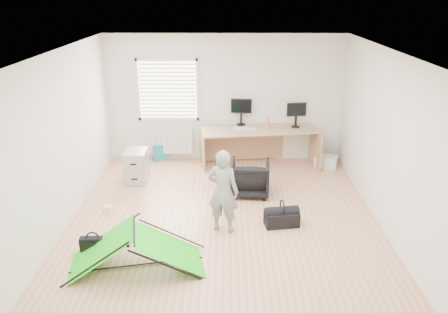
{
  "coord_description": "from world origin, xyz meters",
  "views": [
    {
      "loc": [
        0.05,
        -6.31,
        3.55
      ],
      "look_at": [
        0.0,
        0.4,
        0.95
      ],
      "focal_mm": 35.0,
      "sensor_mm": 36.0,
      "label": 1
    }
  ],
  "objects_px": {
    "desk": "(259,148)",
    "thermos": "(267,123)",
    "monitor_right": "(296,118)",
    "storage_crate": "(326,162)",
    "duffel_bag": "(282,219)",
    "office_chair": "(250,178)",
    "laptop_bag": "(93,246)",
    "kite": "(136,248)",
    "person": "(223,191)",
    "monitor_left": "(241,115)",
    "filing_cabinet": "(137,166)"
  },
  "relations": [
    {
      "from": "monitor_left",
      "to": "kite",
      "type": "bearing_deg",
      "value": -105.92
    },
    {
      "from": "monitor_right",
      "to": "person",
      "type": "bearing_deg",
      "value": -126.68
    },
    {
      "from": "kite",
      "to": "storage_crate",
      "type": "bearing_deg",
      "value": 35.13
    },
    {
      "from": "laptop_bag",
      "to": "monitor_left",
      "type": "bearing_deg",
      "value": 55.55
    },
    {
      "from": "office_chair",
      "to": "laptop_bag",
      "type": "bearing_deg",
      "value": 45.0
    },
    {
      "from": "desk",
      "to": "kite",
      "type": "bearing_deg",
      "value": -125.74
    },
    {
      "from": "monitor_left",
      "to": "storage_crate",
      "type": "distance_m",
      "value": 2.04
    },
    {
      "from": "desk",
      "to": "storage_crate",
      "type": "distance_m",
      "value": 1.45
    },
    {
      "from": "filing_cabinet",
      "to": "person",
      "type": "xyz_separation_m",
      "value": [
        1.7,
        -1.86,
        0.36
      ]
    },
    {
      "from": "filing_cabinet",
      "to": "monitor_left",
      "type": "distance_m",
      "value": 2.44
    },
    {
      "from": "person",
      "to": "storage_crate",
      "type": "bearing_deg",
      "value": -112.38
    },
    {
      "from": "monitor_left",
      "to": "laptop_bag",
      "type": "xyz_separation_m",
      "value": [
        -2.19,
        -3.64,
        -0.89
      ]
    },
    {
      "from": "filing_cabinet",
      "to": "monitor_right",
      "type": "relative_size",
      "value": 1.54
    },
    {
      "from": "office_chair",
      "to": "laptop_bag",
      "type": "relative_size",
      "value": 1.93
    },
    {
      "from": "desk",
      "to": "storage_crate",
      "type": "xyz_separation_m",
      "value": [
        1.42,
        -0.07,
        -0.28
      ]
    },
    {
      "from": "filing_cabinet",
      "to": "person",
      "type": "height_order",
      "value": "person"
    },
    {
      "from": "person",
      "to": "duffel_bag",
      "type": "xyz_separation_m",
      "value": [
        0.93,
        0.15,
        -0.55
      ]
    },
    {
      "from": "thermos",
      "to": "storage_crate",
      "type": "xyz_separation_m",
      "value": [
        1.26,
        -0.08,
        -0.83
      ]
    },
    {
      "from": "filing_cabinet",
      "to": "monitor_right",
      "type": "height_order",
      "value": "monitor_right"
    },
    {
      "from": "person",
      "to": "duffel_bag",
      "type": "distance_m",
      "value": 1.09
    },
    {
      "from": "office_chair",
      "to": "duffel_bag",
      "type": "height_order",
      "value": "office_chair"
    },
    {
      "from": "desk",
      "to": "thermos",
      "type": "height_order",
      "value": "thermos"
    },
    {
      "from": "desk",
      "to": "laptop_bag",
      "type": "bearing_deg",
      "value": -135.57
    },
    {
      "from": "filing_cabinet",
      "to": "office_chair",
      "type": "height_order",
      "value": "office_chair"
    },
    {
      "from": "monitor_left",
      "to": "duffel_bag",
      "type": "bearing_deg",
      "value": -73.11
    },
    {
      "from": "person",
      "to": "laptop_bag",
      "type": "distance_m",
      "value": 2.03
    },
    {
      "from": "monitor_right",
      "to": "kite",
      "type": "bearing_deg",
      "value": -133.91
    },
    {
      "from": "laptop_bag",
      "to": "kite",
      "type": "bearing_deg",
      "value": -25.97
    },
    {
      "from": "monitor_left",
      "to": "office_chair",
      "type": "distance_m",
      "value": 1.8
    },
    {
      "from": "kite",
      "to": "laptop_bag",
      "type": "xyz_separation_m",
      "value": [
        -0.67,
        0.28,
        -0.14
      ]
    },
    {
      "from": "laptop_bag",
      "to": "desk",
      "type": "bearing_deg",
      "value": 49.09
    },
    {
      "from": "monitor_right",
      "to": "thermos",
      "type": "relative_size",
      "value": 1.51
    },
    {
      "from": "thermos",
      "to": "duffel_bag",
      "type": "relative_size",
      "value": 0.5
    },
    {
      "from": "monitor_right",
      "to": "thermos",
      "type": "height_order",
      "value": "monitor_right"
    },
    {
      "from": "filing_cabinet",
      "to": "duffel_bag",
      "type": "xyz_separation_m",
      "value": [
        2.63,
        -1.71,
        -0.2
      ]
    },
    {
      "from": "storage_crate",
      "to": "office_chair",
      "type": "bearing_deg",
      "value": -142.55
    },
    {
      "from": "monitor_left",
      "to": "storage_crate",
      "type": "xyz_separation_m",
      "value": [
        1.8,
        -0.37,
        -0.9
      ]
    },
    {
      "from": "filing_cabinet",
      "to": "monitor_left",
      "type": "height_order",
      "value": "monitor_left"
    },
    {
      "from": "monitor_right",
      "to": "office_chair",
      "type": "distance_m",
      "value": 1.92
    },
    {
      "from": "person",
      "to": "duffel_bag",
      "type": "bearing_deg",
      "value": -153.44
    },
    {
      "from": "thermos",
      "to": "duffel_bag",
      "type": "xyz_separation_m",
      "value": [
        0.04,
        -2.52,
        -0.84
      ]
    },
    {
      "from": "laptop_bag",
      "to": "duffel_bag",
      "type": "bearing_deg",
      "value": 13.31
    },
    {
      "from": "kite",
      "to": "monitor_right",
      "type": "bearing_deg",
      "value": 42.9
    },
    {
      "from": "desk",
      "to": "laptop_bag",
      "type": "relative_size",
      "value": 6.61
    },
    {
      "from": "office_chair",
      "to": "kite",
      "type": "xyz_separation_m",
      "value": [
        -1.65,
        -2.27,
        -0.04
      ]
    },
    {
      "from": "office_chair",
      "to": "monitor_right",
      "type": "bearing_deg",
      "value": -119.92
    },
    {
      "from": "kite",
      "to": "monitor_left",
      "type": "bearing_deg",
      "value": 56.96
    },
    {
      "from": "office_chair",
      "to": "person",
      "type": "bearing_deg",
      "value": 74.09
    },
    {
      "from": "monitor_right",
      "to": "storage_crate",
      "type": "relative_size",
      "value": 0.92
    },
    {
      "from": "kite",
      "to": "laptop_bag",
      "type": "relative_size",
      "value": 4.96
    }
  ]
}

